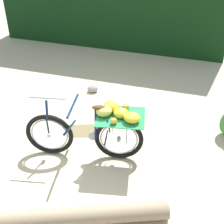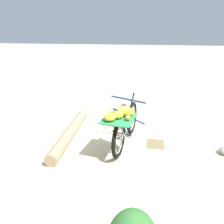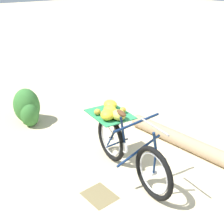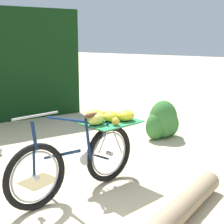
# 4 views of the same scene
# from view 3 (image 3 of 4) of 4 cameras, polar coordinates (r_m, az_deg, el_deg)

# --- Properties ---
(ground_plane) EXTENTS (60.00, 60.00, 0.00)m
(ground_plane) POSITION_cam_3_polar(r_m,az_deg,el_deg) (4.37, 3.19, -13.09)
(ground_plane) COLOR beige
(bicycle) EXTENTS (1.80, 0.78, 1.03)m
(bicycle) POSITION_cam_3_polar(r_m,az_deg,el_deg) (4.30, 2.39, -5.57)
(bicycle) COLOR black
(bicycle) RESTS_ON ground_plane
(fallen_log) EXTENTS (2.30, 0.33, 0.24)m
(fallen_log) POSITION_cam_3_polar(r_m,az_deg,el_deg) (5.18, 14.00, -5.70)
(fallen_log) COLOR #9E8466
(fallen_log) RESTS_ON ground_plane
(shrub_cluster) EXTENTS (0.73, 0.50, 0.69)m
(shrub_cluster) POSITION_cam_3_polar(r_m,az_deg,el_deg) (6.08, -15.89, 0.76)
(shrub_cluster) COLOR #387533
(shrub_cluster) RESTS_ON ground_plane
(leaf_litter_patch) EXTENTS (0.44, 0.36, 0.01)m
(leaf_litter_patch) POSITION_cam_3_polar(r_m,az_deg,el_deg) (4.13, -2.40, -15.64)
(leaf_litter_patch) COLOR olive
(leaf_litter_patch) RESTS_ON ground_plane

